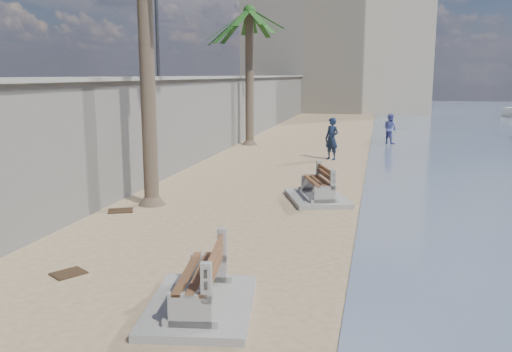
{
  "coord_description": "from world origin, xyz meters",
  "views": [
    {
      "loc": [
        2.42,
        -5.83,
        3.67
      ],
      "look_at": [
        -0.5,
        7.0,
        1.2
      ],
      "focal_mm": 38.0,
      "sensor_mm": 36.0,
      "label": 1
    }
  ],
  "objects": [
    {
      "name": "wall_cap",
      "position": [
        -5.2,
        20.0,
        3.55
      ],
      "size": [
        0.8,
        70.0,
        0.12
      ],
      "primitive_type": "cube",
      "color": "gray",
      "rests_on": "seawall"
    },
    {
      "name": "debris_c",
      "position": [
        -4.37,
        7.33,
        0.01
      ],
      "size": [
        0.82,
        0.76,
        0.03
      ],
      "primitive_type": "cube",
      "rotation": [
        0.0,
        0.0,
        3.58
      ],
      "color": "#382616",
      "rests_on": "ground_plane"
    },
    {
      "name": "end_building",
      "position": [
        -2.0,
        52.0,
        7.0
      ],
      "size": [
        18.0,
        12.0,
        14.0
      ],
      "primitive_type": "cube",
      "color": "#B7AA93",
      "rests_on": "ground_plane"
    },
    {
      "name": "bench_far",
      "position": [
        0.72,
        9.83,
        0.42
      ],
      "size": [
        2.26,
        2.7,
        0.96
      ],
      "color": "gray",
      "rests_on": "ground_plane"
    },
    {
      "name": "person_a",
      "position": [
        0.43,
        17.79,
        1.06
      ],
      "size": [
        0.92,
        0.86,
        2.12
      ],
      "primitive_type": "imported",
      "rotation": [
        0.0,
        0.0,
        -0.6
      ],
      "color": "#141F37",
      "rests_on": "ground_plane"
    },
    {
      "name": "person_b",
      "position": [
        3.0,
        24.17,
        0.89
      ],
      "size": [
        1.08,
        1.08,
        1.78
      ],
      "primitive_type": "imported",
      "rotation": [
        0.0,
        0.0,
        2.38
      ],
      "color": "#4E54A2",
      "rests_on": "ground_plane"
    },
    {
      "name": "bench_near",
      "position": [
        -0.22,
        1.83,
        0.43
      ],
      "size": [
        1.96,
        2.59,
        0.99
      ],
      "color": "gray",
      "rests_on": "ground_plane"
    },
    {
      "name": "seawall",
      "position": [
        -5.2,
        20.0,
        1.75
      ],
      "size": [
        0.45,
        70.0,
        3.5
      ],
      "primitive_type": "cube",
      "color": "gray",
      "rests_on": "ground_plane"
    },
    {
      "name": "debris_d",
      "position": [
        -3.13,
        2.75,
        0.01
      ],
      "size": [
        0.69,
        0.73,
        0.03
      ],
      "primitive_type": "cube",
      "rotation": [
        0.0,
        0.0,
        1.01
      ],
      "color": "#382616",
      "rests_on": "ground_plane"
    },
    {
      "name": "palm_back",
      "position": [
        -4.26,
        22.0,
        6.78
      ],
      "size": [
        5.0,
        5.0,
        7.78
      ],
      "color": "brown",
      "rests_on": "ground_plane"
    }
  ]
}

